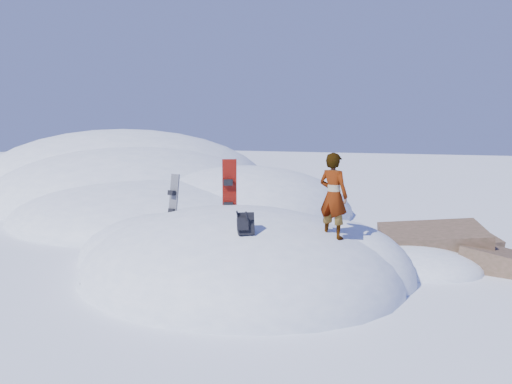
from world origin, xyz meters
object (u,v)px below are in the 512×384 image
at_px(snowboard_dark, 173,204).
at_px(person, 333,196).
at_px(backpack, 245,224).
at_px(snowboard_red, 229,196).

bearing_deg(snowboard_dark, person, 12.23).
bearing_deg(backpack, person, 5.98).
distance_m(snowboard_red, backpack, 2.30).
height_order(snowboard_red, snowboard_dark, snowboard_red).
relative_size(snowboard_dark, backpack, 2.84).
distance_m(snowboard_dark, backpack, 2.70).
xyz_separation_m(snowboard_dark, backpack, (2.40, -1.24, -0.04)).
relative_size(snowboard_red, person, 1.06).
relative_size(snowboard_red, backpack, 3.58).
bearing_deg(snowboard_red, person, -47.77).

